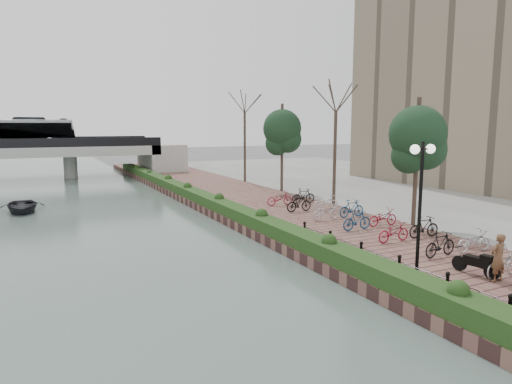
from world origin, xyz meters
TOP-DOWN VIEW (x-y plane):
  - ground at (0.00, 0.00)m, footprint 220.00×220.00m
  - promenade at (4.00, 17.50)m, footprint 8.00×75.00m
  - inland_pavement at (20.00, 17.50)m, footprint 24.00×75.00m
  - hedge at (0.60, 20.00)m, footprint 1.10×56.00m
  - chain_fence at (1.40, 2.00)m, footprint 0.10×14.10m
  - lamppost at (2.16, 2.96)m, footprint 1.02×0.32m
  - motorcycle at (3.92, 2.05)m, footprint 0.64×1.49m
  - pedestrian at (4.00, 1.28)m, footprint 0.60×0.40m
  - bicycle_parking at (5.49, 9.44)m, footprint 2.40×17.32m
  - street_trees at (8.00, 12.68)m, footprint 3.20×37.12m
  - boat at (-10.39, 24.76)m, footprint 2.77×3.88m

SIDE VIEW (x-z plane):
  - ground at x=0.00m, z-range 0.00..0.00m
  - promenade at x=4.00m, z-range 0.00..0.50m
  - inland_pavement at x=20.00m, z-range 0.00..0.50m
  - boat at x=-10.39m, z-range 0.02..0.82m
  - hedge at x=0.60m, z-range 0.50..1.10m
  - chain_fence at x=1.40m, z-range 0.50..1.20m
  - motorcycle at x=3.92m, z-range 0.50..1.40m
  - bicycle_parking at x=5.49m, z-range 0.47..1.47m
  - pedestrian at x=4.00m, z-range 0.50..2.12m
  - street_trees at x=8.00m, z-range 0.29..7.09m
  - lamppost at x=2.16m, z-range 1.53..6.10m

